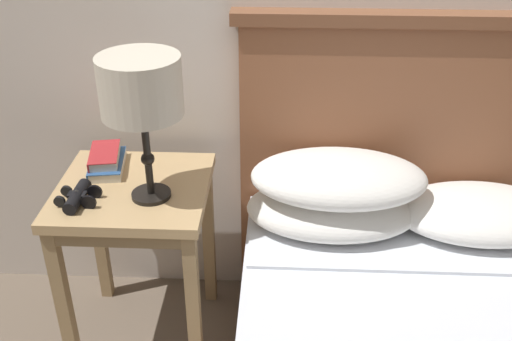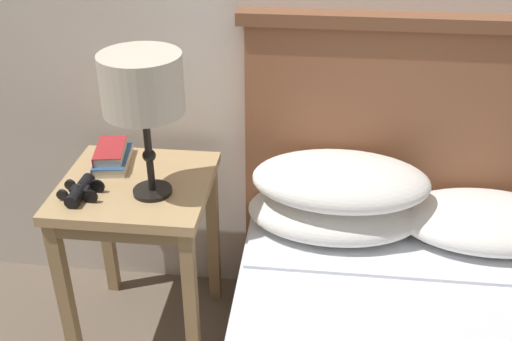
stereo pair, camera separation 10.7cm
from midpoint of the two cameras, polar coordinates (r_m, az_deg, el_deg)
The scene contains 5 objects.
nightstand at distance 2.14m, azimuth -12.83°, elevation -3.80°, with size 0.51×0.50×0.67m.
table_lamp at distance 1.85m, azimuth -12.57°, elevation 7.49°, with size 0.25×0.25×0.48m.
book_on_nightstand at distance 2.21m, azimuth -15.37°, elevation 0.53°, with size 0.14×0.23×0.04m.
book_stacked_on_top at distance 2.20m, azimuth -15.63°, elevation 1.36°, with size 0.13×0.20×0.03m.
binoculars_pair at distance 2.03m, azimuth -18.06°, elevation -2.39°, with size 0.14×0.16×0.05m.
Camera 1 is at (-0.10, -1.15, 1.72)m, focal length 42.00 mm.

